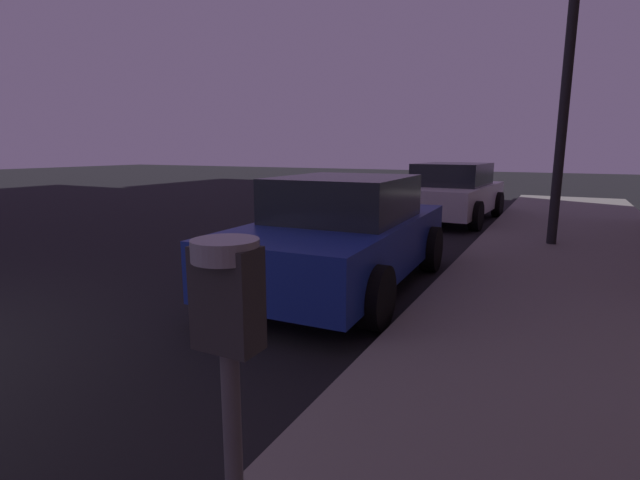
{
  "coord_description": "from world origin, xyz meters",
  "views": [
    {
      "loc": [
        5.33,
        -0.44,
        1.77
      ],
      "look_at": [
        4.21,
        1.71,
        1.3
      ],
      "focal_mm": 26.28,
      "sensor_mm": 36.0,
      "label": 1
    }
  ],
  "objects_px": {
    "car_blue": "(343,234)",
    "car_white": "(452,192)",
    "parking_meter": "(229,353)",
    "street_lamp": "(574,3)"
  },
  "relations": [
    {
      "from": "car_blue",
      "to": "car_white",
      "type": "relative_size",
      "value": 0.99
    },
    {
      "from": "parking_meter",
      "to": "car_blue",
      "type": "height_order",
      "value": "parking_meter"
    },
    {
      "from": "parking_meter",
      "to": "street_lamp",
      "type": "bearing_deg",
      "value": 84.91
    },
    {
      "from": "parking_meter",
      "to": "car_white",
      "type": "xyz_separation_m",
      "value": [
        -1.66,
        10.99,
        -0.48
      ]
    },
    {
      "from": "car_white",
      "to": "street_lamp",
      "type": "bearing_deg",
      "value": -51.6
    },
    {
      "from": "car_blue",
      "to": "street_lamp",
      "type": "bearing_deg",
      "value": 56.35
    },
    {
      "from": "parking_meter",
      "to": "car_white",
      "type": "bearing_deg",
      "value": 98.6
    },
    {
      "from": "parking_meter",
      "to": "car_white",
      "type": "distance_m",
      "value": 11.13
    },
    {
      "from": "parking_meter",
      "to": "street_lamp",
      "type": "distance_m",
      "value": 8.53
    },
    {
      "from": "parking_meter",
      "to": "street_lamp",
      "type": "relative_size",
      "value": 0.23
    }
  ]
}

